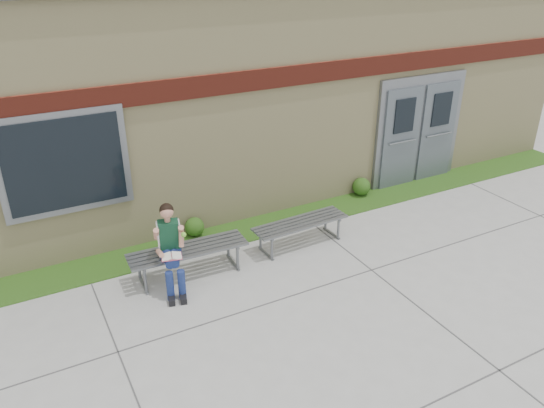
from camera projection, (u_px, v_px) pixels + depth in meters
ground at (337, 305)px, 7.57m from camera, size 80.00×80.00×0.00m
grass_strip at (256, 228)px, 9.63m from camera, size 16.00×0.80×0.02m
school_building at (185, 76)px, 11.40m from camera, size 16.20×6.22×4.20m
bench_left at (188, 255)px, 8.12m from camera, size 1.84×0.58×0.47m
bench_right at (300, 227)px, 8.98m from camera, size 1.70×0.54×0.44m
girl at (171, 246)px, 7.68m from camera, size 0.48×0.81×1.33m
shrub_mid at (195, 227)px, 9.29m from camera, size 0.34×0.34×0.34m
shrub_east at (361, 186)px, 10.82m from camera, size 0.36×0.36×0.36m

